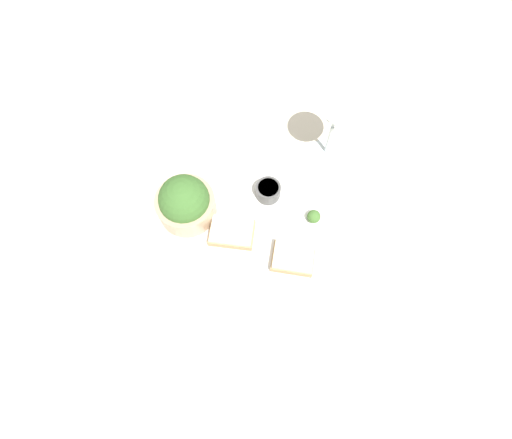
{
  "coord_description": "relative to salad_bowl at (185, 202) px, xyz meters",
  "views": [
    {
      "loc": [
        -0.14,
        -0.28,
        0.77
      ],
      "look_at": [
        0.0,
        0.0,
        0.03
      ],
      "focal_mm": 28.0,
      "sensor_mm": 36.0,
      "label": 1
    }
  ],
  "objects": [
    {
      "name": "sauce_ramekin",
      "position": [
        0.17,
        -0.04,
        -0.02
      ],
      "size": [
        0.05,
        0.05,
        0.03
      ],
      "color": "#4C4C4C",
      "rests_on": "dinner_plate"
    },
    {
      "name": "garnish",
      "position": [
        0.22,
        -0.13,
        -0.03
      ],
      "size": [
        0.03,
        0.03,
        0.03
      ],
      "color": "#477533",
      "rests_on": "dinner_plate"
    },
    {
      "name": "cheese_toast_near",
      "position": [
        0.06,
        -0.08,
        -0.03
      ],
      "size": [
        0.11,
        0.1,
        0.03
      ],
      "color": "tan",
      "rests_on": "dinner_plate"
    },
    {
      "name": "dinner_plate",
      "position": [
        0.11,
        -0.09,
        -0.05
      ],
      "size": [
        0.34,
        0.34,
        0.01
      ],
      "color": "white",
      "rests_on": "ground_plane"
    },
    {
      "name": "wine_glass",
      "position": [
        0.34,
        0.0,
        0.06
      ],
      "size": [
        0.09,
        0.09,
        0.16
      ],
      "color": "silver",
      "rests_on": "ground_plane"
    },
    {
      "name": "salad_bowl",
      "position": [
        0.0,
        0.0,
        0.0
      ],
      "size": [
        0.12,
        0.12,
        0.11
      ],
      "color": "tan",
      "rests_on": "dinner_plate"
    },
    {
      "name": "cheese_toast_far",
      "position": [
        0.14,
        -0.19,
        -0.03
      ],
      "size": [
        0.1,
        0.1,
        0.03
      ],
      "color": "tan",
      "rests_on": "dinner_plate"
    },
    {
      "name": "ground_plane",
      "position": [
        0.11,
        -0.09,
        -0.06
      ],
      "size": [
        4.0,
        4.0,
        0.0
      ],
      "primitive_type": "plane",
      "color": "beige"
    }
  ]
}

